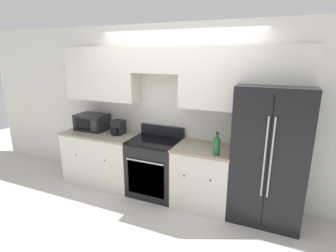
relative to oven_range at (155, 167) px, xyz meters
name	(u,v)px	position (x,y,z in m)	size (l,w,h in m)	color
ground_plane	(160,205)	(0.23, -0.31, -0.45)	(12.00, 12.00, 0.00)	beige
wall_back	(176,96)	(0.24, 0.27, 1.09)	(8.00, 0.39, 2.60)	silver
lower_cabinets_left	(103,157)	(-1.01, 0.00, 0.00)	(1.28, 0.64, 0.89)	silver
lower_cabinets_right	(203,176)	(0.78, 0.00, 0.00)	(0.84, 0.64, 0.89)	silver
oven_range	(155,167)	(0.00, 0.00, 0.00)	(0.75, 0.65, 1.05)	black
refrigerator	(269,155)	(1.64, 0.04, 0.45)	(0.89, 0.73, 1.80)	black
microwave	(92,122)	(-1.24, 0.08, 0.57)	(0.53, 0.37, 0.27)	black
bottle	(217,146)	(1.01, -0.21, 0.56)	(0.08, 0.08, 0.31)	#195928
coffee_maker	(118,128)	(-0.69, 0.05, 0.54)	(0.19, 0.24, 0.23)	black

